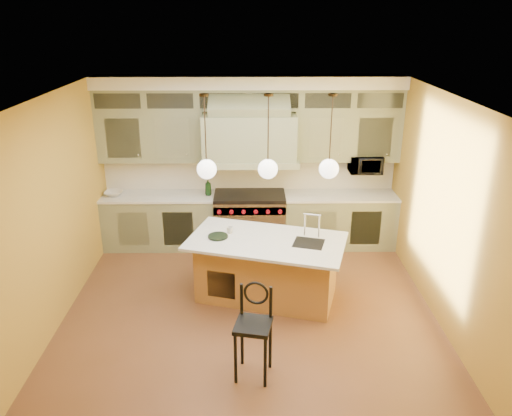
{
  "coord_description": "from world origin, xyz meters",
  "views": [
    {
      "loc": [
        0.02,
        -5.8,
        3.84
      ],
      "look_at": [
        0.09,
        0.7,
        1.27
      ],
      "focal_mm": 35.0,
      "sensor_mm": 36.0,
      "label": 1
    }
  ],
  "objects_px": {
    "kitchen_island": "(267,267)",
    "microwave": "(365,164)",
    "range": "(250,220)",
    "counter_stool": "(254,326)"
  },
  "relations": [
    {
      "from": "counter_stool",
      "to": "microwave",
      "type": "distance_m",
      "value": 4.02
    },
    {
      "from": "range",
      "to": "microwave",
      "type": "xyz_separation_m",
      "value": [
        1.95,
        0.11,
        0.96
      ]
    },
    {
      "from": "range",
      "to": "kitchen_island",
      "type": "bearing_deg",
      "value": -81.65
    },
    {
      "from": "kitchen_island",
      "to": "range",
      "type": "bearing_deg",
      "value": 114.55
    },
    {
      "from": "range",
      "to": "microwave",
      "type": "distance_m",
      "value": 2.18
    },
    {
      "from": "kitchen_island",
      "to": "microwave",
      "type": "distance_m",
      "value": 2.66
    },
    {
      "from": "range",
      "to": "counter_stool",
      "type": "height_order",
      "value": "counter_stool"
    },
    {
      "from": "counter_stool",
      "to": "microwave",
      "type": "bearing_deg",
      "value": 72.83
    },
    {
      "from": "counter_stool",
      "to": "microwave",
      "type": "height_order",
      "value": "microwave"
    },
    {
      "from": "range",
      "to": "counter_stool",
      "type": "xyz_separation_m",
      "value": [
        0.05,
        -3.34,
        0.14
      ]
    }
  ]
}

